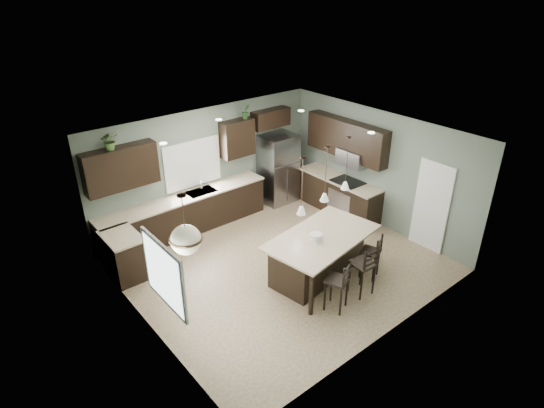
{
  "coord_description": "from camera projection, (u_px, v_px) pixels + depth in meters",
  "views": [
    {
      "loc": [
        -5.24,
        -6.09,
        5.58
      ],
      "look_at": [
        0.1,
        0.4,
        1.25
      ],
      "focal_mm": 30.0,
      "sensor_mm": 36.0,
      "label": 1
    }
  ],
  "objects": [
    {
      "name": "chandelier",
      "position": [
        184.0,
        225.0,
        6.56
      ],
      "size": [
        0.5,
        0.5,
        0.98
      ],
      "primitive_type": null,
      "color": "beige",
      "rests_on": "room_shell"
    },
    {
      "name": "refrigerator",
      "position": [
        278.0,
        169.0,
        11.97
      ],
      "size": [
        0.9,
        0.74,
        1.85
      ],
      "primitive_type": "cube",
      "color": "gray",
      "rests_on": "ground"
    },
    {
      "name": "plant_back_left",
      "position": [
        110.0,
        140.0,
        8.97
      ],
      "size": [
        0.4,
        0.37,
        0.39
      ],
      "primitive_type": "imported",
      "rotation": [
        0.0,
        0.0,
        -0.21
      ],
      "color": "#395826",
      "rests_on": "back_upper_left"
    },
    {
      "name": "wall_oven_front",
      "position": [
        338.0,
        203.0,
        11.26
      ],
      "size": [
        0.01,
        0.72,
        0.6
      ],
      "primitive_type": "cube",
      "color": "gray",
      "rests_on": "right_lower_cabs"
    },
    {
      "name": "serving_dish",
      "position": [
        316.0,
        237.0,
        8.77
      ],
      "size": [
        0.24,
        0.24,
        0.14
      ],
      "primitive_type": "cylinder",
      "color": "silver",
      "rests_on": "kitchen_island"
    },
    {
      "name": "pendant_right",
      "position": [
        347.0,
        164.0,
        8.8
      ],
      "size": [
        0.17,
        0.17,
        1.1
      ],
      "primitive_type": null,
      "color": "white",
      "rests_on": "room_shell"
    },
    {
      "name": "room_shell",
      "position": [
        281.0,
        192.0,
        8.92
      ],
      "size": [
        6.0,
        6.0,
        6.0
      ],
      "color": "slate",
      "rests_on": "ground"
    },
    {
      "name": "right_lower_cabs",
      "position": [
        339.0,
        196.0,
        11.62
      ],
      "size": [
        0.6,
        2.35,
        0.9
      ],
      "primitive_type": "cube",
      "color": "black",
      "rests_on": "ground"
    },
    {
      "name": "back_upper_right",
      "position": [
        237.0,
        138.0,
        11.03
      ],
      "size": [
        0.85,
        0.34,
        0.9
      ],
      "primitive_type": "cube",
      "color": "black",
      "rests_on": "room_shell"
    },
    {
      "name": "right_countertop",
      "position": [
        339.0,
        179.0,
        11.39
      ],
      "size": [
        0.66,
        2.35,
        0.04
      ],
      "primitive_type": "cube",
      "color": "#BFB290",
      "rests_on": "right_lower_cabs"
    },
    {
      "name": "sink_inset",
      "position": [
        201.0,
        192.0,
        10.71
      ],
      "size": [
        0.7,
        0.45,
        0.01
      ],
      "primitive_type": "cube",
      "color": "gray",
      "rests_on": "back_countertop"
    },
    {
      "name": "fridge_header",
      "position": [
        271.0,
        118.0,
        11.48
      ],
      "size": [
        1.05,
        0.34,
        0.45
      ],
      "primitive_type": "cube",
      "color": "black",
      "rests_on": "room_shell"
    },
    {
      "name": "back_countertop",
      "position": [
        184.0,
        198.0,
        10.46
      ],
      "size": [
        4.2,
        0.66,
        0.04
      ],
      "primitive_type": "cube",
      "color": "#BFB290",
      "rests_on": "back_lower_cabs"
    },
    {
      "name": "cooktop",
      "position": [
        348.0,
        182.0,
        11.19
      ],
      "size": [
        0.58,
        0.75,
        0.02
      ],
      "primitive_type": "cube",
      "color": "black",
      "rests_on": "right_countertop"
    },
    {
      "name": "pantry_door",
      "position": [
        431.0,
        207.0,
        9.85
      ],
      "size": [
        0.04,
        0.82,
        2.04
      ],
      "primitive_type": "cube",
      "color": "white",
      "rests_on": "ground"
    },
    {
      "name": "pendant_center",
      "position": [
        326.0,
        174.0,
        8.33
      ],
      "size": [
        0.17,
        0.17,
        1.1
      ],
      "primitive_type": null,
      "color": "silver",
      "rests_on": "room_shell"
    },
    {
      "name": "window_left",
      "position": [
        163.0,
        275.0,
        6.75
      ],
      "size": [
        0.02,
        1.1,
        1.0
      ],
      "primitive_type": "cube",
      "color": "white",
      "rests_on": "room_shell"
    },
    {
      "name": "right_upper_cabs",
      "position": [
        346.0,
        139.0,
        11.0
      ],
      "size": [
        0.34,
        2.35,
        0.9
      ],
      "primitive_type": "cube",
      "color": "black",
      "rests_on": "room_shell"
    },
    {
      "name": "bar_stool_left",
      "position": [
        337.0,
        285.0,
        8.2
      ],
      "size": [
        0.5,
        0.5,
        1.04
      ],
      "primitive_type": "cube",
      "rotation": [
        0.0,
        0.0,
        0.39
      ],
      "color": "black",
      "rests_on": "ground"
    },
    {
      "name": "back_upper_left",
      "position": [
        121.0,
        168.0,
        9.36
      ],
      "size": [
        1.55,
        0.34,
        0.9
      ],
      "primitive_type": "cube",
      "color": "black",
      "rests_on": "room_shell"
    },
    {
      "name": "left_return_cabs",
      "position": [
        124.0,
        257.0,
        9.13
      ],
      "size": [
        0.6,
        0.9,
        0.9
      ],
      "primitive_type": "cube",
      "color": "black",
      "rests_on": "ground"
    },
    {
      "name": "bar_stool_center",
      "position": [
        362.0,
        269.0,
        8.59
      ],
      "size": [
        0.44,
        0.44,
        1.11
      ],
      "primitive_type": "cube",
      "rotation": [
        0.0,
        0.0,
        -0.07
      ],
      "color": "black",
      "rests_on": "ground"
    },
    {
      "name": "left_return_countertop",
      "position": [
        121.0,
        237.0,
        8.93
      ],
      "size": [
        0.66,
        0.96,
        0.04
      ],
      "primitive_type": "cube",
      "color": "#BFB290",
      "rests_on": "left_return_cabs"
    },
    {
      "name": "back_lower_cabs",
      "position": [
        186.0,
        215.0,
        10.69
      ],
      "size": [
        4.2,
        0.6,
        0.9
      ],
      "primitive_type": "cube",
      "color": "black",
      "rests_on": "ground"
    },
    {
      "name": "faucet",
      "position": [
        201.0,
        186.0,
        10.62
      ],
      "size": [
        0.02,
        0.02,
        0.28
      ],
      "primitive_type": "cylinder",
      "color": "silver",
      "rests_on": "back_countertop"
    },
    {
      "name": "window_back",
      "position": [
        192.0,
        164.0,
        10.64
      ],
      "size": [
        1.35,
        0.02,
        1.0
      ],
      "primitive_type": "cube",
      "color": "white",
      "rests_on": "room_shell"
    },
    {
      "name": "pendant_left",
      "position": [
        302.0,
        186.0,
        7.87
      ],
      "size": [
        0.17,
        0.17,
        1.1
      ],
      "primitive_type": null,
      "color": "white",
      "rests_on": "room_shell"
    },
    {
      "name": "kitchen_island",
      "position": [
        321.0,
        256.0,
        9.15
      ],
      "size": [
        2.5,
        1.66,
        0.92
      ],
      "primitive_type": "cube",
      "rotation": [
        0.0,
        0.0,
        0.16
      ],
      "color": "black",
      "rests_on": "ground"
    },
    {
      "name": "plant_back_right",
      "position": [
        246.0,
        111.0,
        10.86
      ],
      "size": [
        0.23,
        0.2,
        0.36
      ],
      "primitive_type": "imported",
      "rotation": [
        0.0,
        0.0,
        -0.22
      ],
      "color": "#2D5927",
      "rests_on": "back_upper_right"
    },
    {
      "name": "ground",
      "position": [
        280.0,
        264.0,
        9.7
      ],
      "size": [
        6.0,
        6.0,
        0.0
      ],
      "primitive_type": "plane",
      "color": "#9E8466",
      "rests_on": "ground"
    },
    {
      "name": "bar_stool_right",
      "position": [
        370.0,
        256.0,
        9.1
      ],
      "size": [
        0.46,
        0.46,
        0.97
      ],
      "primitive_type": "cube",
      "rotation": [
        0.0,
        0.0,
        0.37
      ],
      "color": "black",
      "rests_on": "ground"
    },
    {
      "name": "microwave",
      "position": [
        352.0,
        158.0,
        10.97
      ],
      "size": [
        0.4,
        0.75,
        0.4
      ],
      "primitive_type": "cube",
      "color": "gray",
      "rests_on": "right_upper_cabs"
    }
  ]
}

